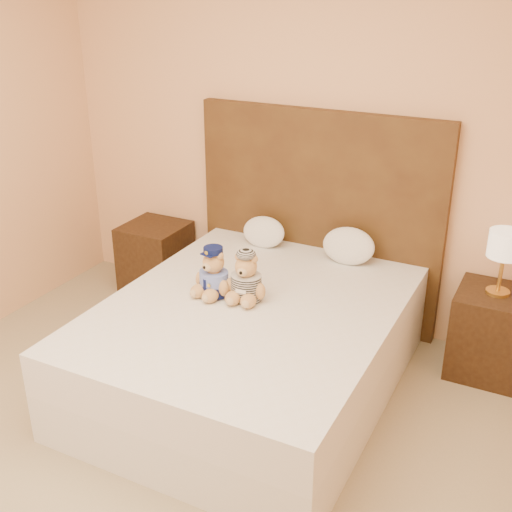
# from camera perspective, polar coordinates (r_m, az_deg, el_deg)

# --- Properties ---
(room_walls) EXTENTS (4.04, 4.52, 2.72)m
(room_walls) POSITION_cam_1_polar(r_m,az_deg,el_deg) (2.69, -7.98, 12.91)
(room_walls) COLOR #E5AC7D
(room_walls) RESTS_ON ground
(bed) EXTENTS (1.60, 2.00, 0.55)m
(bed) POSITION_cam_1_polar(r_m,az_deg,el_deg) (3.86, -0.41, -7.97)
(bed) COLOR white
(bed) RESTS_ON ground
(headboard) EXTENTS (1.75, 0.08, 1.50)m
(headboard) POSITION_cam_1_polar(r_m,az_deg,el_deg) (4.48, 5.51, 3.37)
(headboard) COLOR #4F3517
(headboard) RESTS_ON ground
(nightstand_left) EXTENTS (0.45, 0.45, 0.55)m
(nightstand_left) POSITION_cam_1_polar(r_m,az_deg,el_deg) (5.05, -8.89, -0.21)
(nightstand_left) COLOR #362211
(nightstand_left) RESTS_ON ground
(nightstand_right) EXTENTS (0.45, 0.45, 0.55)m
(nightstand_right) POSITION_cam_1_polar(r_m,az_deg,el_deg) (4.24, 20.13, -6.44)
(nightstand_right) COLOR #362211
(nightstand_right) RESTS_ON ground
(lamp) EXTENTS (0.20, 0.20, 0.40)m
(lamp) POSITION_cam_1_polar(r_m,az_deg,el_deg) (3.99, 21.27, 0.72)
(lamp) COLOR gold
(lamp) RESTS_ON nightstand_right
(teddy_police) EXTENTS (0.31, 0.30, 0.30)m
(teddy_police) POSITION_cam_1_polar(r_m,az_deg,el_deg) (3.78, -3.78, -1.38)
(teddy_police) COLOR #B77C47
(teddy_police) RESTS_ON bed
(teddy_prisoner) EXTENTS (0.29, 0.28, 0.30)m
(teddy_prisoner) POSITION_cam_1_polar(r_m,az_deg,el_deg) (3.71, -0.89, -1.86)
(teddy_prisoner) COLOR #B77C47
(teddy_prisoner) RESTS_ON bed
(pillow_left) EXTENTS (0.31, 0.20, 0.22)m
(pillow_left) POSITION_cam_1_polar(r_m,az_deg,el_deg) (4.48, 0.69, 2.27)
(pillow_left) COLOR white
(pillow_left) RESTS_ON bed
(pillow_right) EXTENTS (0.35, 0.23, 0.25)m
(pillow_right) POSITION_cam_1_polar(r_m,az_deg,el_deg) (4.26, 8.23, 1.03)
(pillow_right) COLOR white
(pillow_right) RESTS_ON bed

